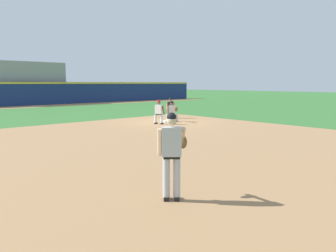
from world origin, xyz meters
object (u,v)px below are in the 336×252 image
Objects in this scene: baseball at (166,145)px; first_baseman at (172,110)px; umpire at (170,107)px; pitcher at (172,151)px; first_base_bag at (165,121)px; baserunner at (159,111)px.

first_baseman is (5.78, 5.86, 0.69)m from baseball.
first_baseman is at bearing -129.23° from umpire.
first_baseman is at bearing 47.02° from pitcher.
first_base_bag is 0.26× the size of umpire.
first_base_bag is at bearing -140.27° from umpire.
baserunner is (-1.48, -0.38, 0.06)m from first_baseman.
pitcher is 16.36m from umpire.
baserunner is at bearing 50.66° from pitcher.
first_base_bag is 0.28× the size of first_baseman.
baseball is at bearing -131.41° from first_base_bag.
umpire reaches higher than first_baseman.
first_base_bag is at bearing 48.59° from baseball.
first_baseman is (9.71, 10.42, -0.33)m from pitcher.
baserunner is 1.00× the size of umpire.
first_base_bag is 0.26× the size of baserunner.
first_baseman is 2.12m from umpire.
umpire is at bearing 46.51° from baseball.
umpire is at bearing 39.73° from first_base_bag.
pitcher is 14.24m from first_baseman.
first_baseman is at bearing -9.70° from first_base_bag.
baserunner is at bearing -144.36° from umpire.
first_baseman is (0.53, -0.09, 0.69)m from first_base_bag.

